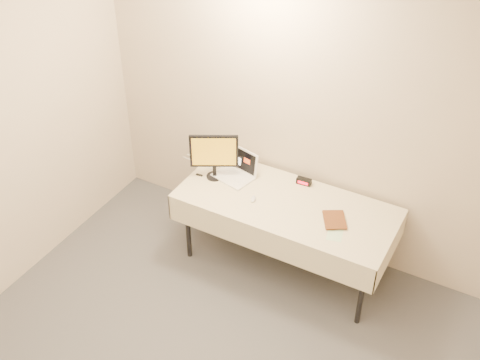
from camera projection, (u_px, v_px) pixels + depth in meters
The scene contains 9 objects.
back_wall at pixel (313, 116), 5.02m from camera, with size 4.00×0.10×2.70m, color beige.
table at pixel (286, 208), 5.10m from camera, with size 1.86×0.81×0.74m.
laptop at pixel (237, 170), 5.34m from camera, with size 0.39×0.34×0.24m.
monitor at pixel (214, 153), 5.21m from camera, with size 0.38×0.23×0.43m.
book at pixel (325, 210), 4.80m from camera, with size 0.17×0.02×0.23m, color #944A1A.
alarm_clock at pixel (304, 181), 5.26m from camera, with size 0.13×0.06×0.05m.
clicker at pixel (253, 199), 5.09m from camera, with size 0.04×0.09×0.02m, color silver.
paper_form at pixel (336, 229), 4.80m from camera, with size 0.12×0.31×0.00m, color #B7DEB1.
usb_dongle at pixel (199, 175), 5.37m from camera, with size 0.06×0.02×0.01m, color black.
Camera 1 is at (1.56, -1.61, 3.91)m, focal length 45.00 mm.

